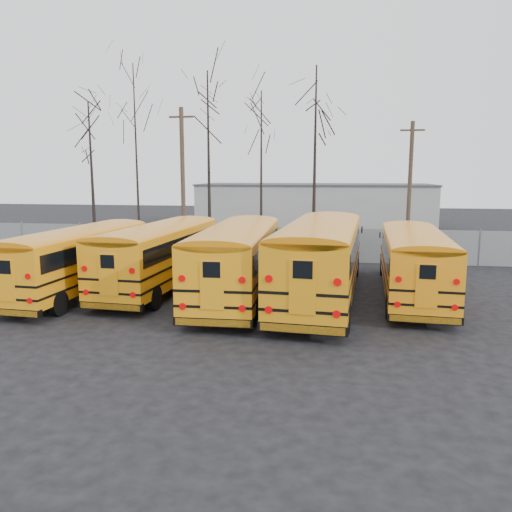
% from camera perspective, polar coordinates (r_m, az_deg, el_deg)
% --- Properties ---
extents(ground, '(120.00, 120.00, 0.00)m').
position_cam_1_polar(ground, '(18.44, -3.40, -6.91)').
color(ground, black).
rests_on(ground, ground).
extents(fence, '(40.00, 0.04, 2.00)m').
position_cam_1_polar(fence, '(29.82, 1.39, 1.40)').
color(fence, gray).
rests_on(fence, ground).
extents(distant_building, '(22.00, 8.00, 4.00)m').
position_cam_1_polar(distant_building, '(49.42, 6.67, 5.73)').
color(distant_building, '#B0B1AC').
rests_on(distant_building, ground).
extents(bus_a, '(3.05, 10.58, 2.93)m').
position_cam_1_polar(bus_a, '(22.81, -19.48, 0.15)').
color(bus_a, black).
rests_on(bus_a, ground).
extents(bus_b, '(3.19, 10.91, 3.01)m').
position_cam_1_polar(bus_b, '(22.74, -10.73, 0.64)').
color(bus_b, black).
rests_on(bus_b, ground).
extents(bus_c, '(2.83, 11.36, 3.16)m').
position_cam_1_polar(bus_c, '(20.65, -2.07, 0.16)').
color(bus_c, black).
rests_on(bus_c, ground).
extents(bus_d, '(3.70, 12.23, 3.38)m').
position_cam_1_polar(bus_d, '(20.27, 7.43, 0.27)').
color(bus_d, black).
rests_on(bus_d, ground).
extents(bus_e, '(3.07, 10.58, 2.93)m').
position_cam_1_polar(bus_e, '(21.69, 17.62, -0.21)').
color(bus_e, black).
rests_on(bus_e, ground).
extents(utility_pole_left, '(1.70, 0.30, 9.53)m').
position_cam_1_polar(utility_pole_left, '(34.86, -8.37, 8.90)').
color(utility_pole_left, '#4B3A2A').
rests_on(utility_pole_left, ground).
extents(utility_pole_right, '(1.49, 0.26, 8.38)m').
position_cam_1_polar(utility_pole_right, '(33.44, 17.15, 7.55)').
color(utility_pole_right, '#443627').
rests_on(utility_pole_right, ground).
extents(tree_0, '(0.26, 0.26, 10.14)m').
position_cam_1_polar(tree_0, '(37.85, -18.25, 8.84)').
color(tree_0, black).
rests_on(tree_0, ground).
extents(tree_1, '(0.26, 0.26, 12.04)m').
position_cam_1_polar(tree_1, '(33.93, -13.49, 10.63)').
color(tree_1, black).
rests_on(tree_1, ground).
extents(tree_2, '(0.26, 0.26, 12.06)m').
position_cam_1_polar(tree_2, '(35.58, -5.43, 10.79)').
color(tree_2, black).
rests_on(tree_2, ground).
extents(tree_3, '(0.26, 0.26, 10.25)m').
position_cam_1_polar(tree_3, '(32.31, 0.60, 9.37)').
color(tree_3, black).
rests_on(tree_3, ground).
extents(tree_4, '(0.26, 0.26, 11.78)m').
position_cam_1_polar(tree_4, '(32.57, 6.73, 10.65)').
color(tree_4, black).
rests_on(tree_4, ground).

